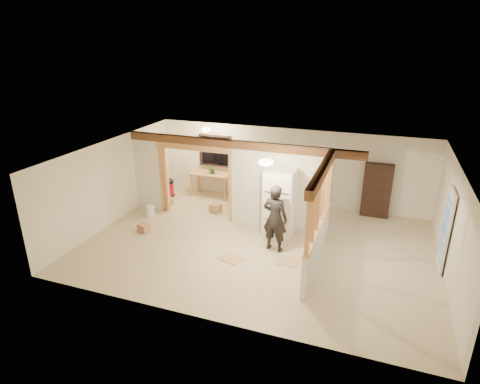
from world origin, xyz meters
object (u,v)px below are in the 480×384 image
at_px(woman, 275,218).
at_px(shop_vac, 168,188).
at_px(work_table, 211,184).
at_px(refrigerator, 280,203).
at_px(bookshelf, 377,190).

relative_size(woman, shop_vac, 3.00).
xyz_separation_m(woman, work_table, (-3.09, 2.95, -0.47)).
height_order(refrigerator, shop_vac, refrigerator).
bearing_deg(shop_vac, bookshelf, 5.96).
distance_m(refrigerator, bookshelf, 3.36).
distance_m(refrigerator, work_table, 3.70).
bearing_deg(woman, shop_vac, -20.54).
bearing_deg(shop_vac, refrigerator, -19.64).
bearing_deg(bookshelf, shop_vac, -174.04).
height_order(work_table, shop_vac, work_table).
bearing_deg(bookshelf, refrigerator, -137.04).
distance_m(refrigerator, shop_vac, 4.72).
height_order(woman, work_table, woman).
bearing_deg(refrigerator, shop_vac, 160.36).
bearing_deg(woman, work_table, -35.99).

